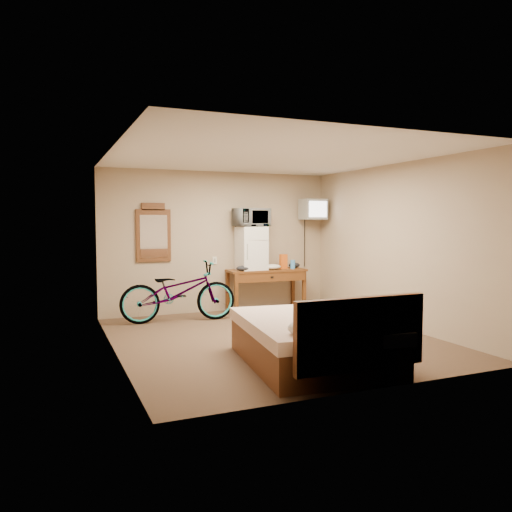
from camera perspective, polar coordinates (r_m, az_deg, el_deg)
name	(u,v)px	position (r m, az deg, el deg)	size (l,w,h in m)	color
room	(272,248)	(6.83, 1.84, 0.89)	(4.60, 4.64, 2.50)	#4D3226
desk	(267,276)	(9.03, 1.26, -2.26)	(1.45, 0.60, 0.75)	brown
mini_fridge	(251,248)	(8.93, -0.54, 0.89)	(0.49, 0.48, 0.77)	white
microwave	(251,217)	(8.92, -0.54, 4.42)	(0.59, 0.40, 0.33)	white
snack_bag	(283,261)	(9.16, 3.15, -0.63)	(0.13, 0.08, 0.27)	#D65713
blue_cup	(293,264)	(9.19, 4.22, -0.95)	(0.09, 0.09, 0.16)	#4291E1
cloth_cream	(272,267)	(8.98, 1.87, -1.25)	(0.32, 0.25, 0.10)	beige
cloth_dark_a	(243,268)	(8.73, -1.49, -1.41)	(0.25, 0.19, 0.09)	black
cloth_dark_b	(294,265)	(9.36, 4.39, -1.04)	(0.22, 0.18, 0.10)	black
crt_television	(313,209)	(9.43, 6.53, 5.31)	(0.44, 0.56, 0.38)	black
wall_mirror	(154,233)	(8.64, -11.63, 2.56)	(0.59, 0.04, 0.99)	#5B2C1A
bicycle	(178,292)	(8.14, -8.86, -4.05)	(0.65, 1.85, 0.97)	black
bed	(315,339)	(5.70, 6.76, -9.45)	(1.68, 2.09, 0.90)	#5B2C1A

